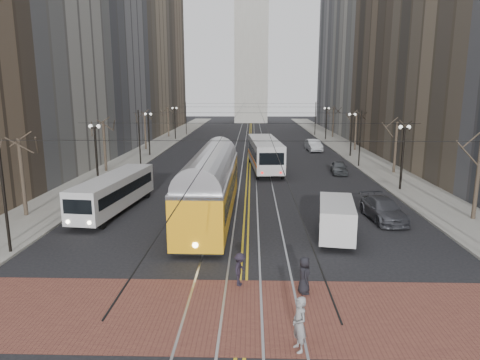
# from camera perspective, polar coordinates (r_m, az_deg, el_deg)

# --- Properties ---
(ground) EXTENTS (260.00, 260.00, 0.00)m
(ground) POSITION_cam_1_polar(r_m,az_deg,el_deg) (21.73, 0.52, -12.14)
(ground) COLOR black
(ground) RESTS_ON ground
(sidewalk_left) EXTENTS (5.00, 140.00, 0.15)m
(sidewalk_left) POSITION_cam_1_polar(r_m,az_deg,el_deg) (67.22, -11.64, 4.13)
(sidewalk_left) COLOR gray
(sidewalk_left) RESTS_ON ground
(sidewalk_right) EXTENTS (5.00, 140.00, 0.15)m
(sidewalk_right) POSITION_cam_1_polar(r_m,az_deg,el_deg) (67.05, 14.25, 3.99)
(sidewalk_right) COLOR gray
(sidewalk_right) RESTS_ON ground
(crosswalk_band) EXTENTS (25.00, 6.00, 0.01)m
(crosswalk_band) POSITION_cam_1_polar(r_m,az_deg,el_deg) (18.14, 0.26, -17.27)
(crosswalk_band) COLOR brown
(crosswalk_band) RESTS_ON ground
(streetcar_rails) EXTENTS (4.80, 130.00, 0.02)m
(streetcar_rails) POSITION_cam_1_polar(r_m,az_deg,el_deg) (65.45, 1.29, 4.10)
(streetcar_rails) COLOR gray
(streetcar_rails) RESTS_ON ground
(centre_lines) EXTENTS (0.42, 130.00, 0.01)m
(centre_lines) POSITION_cam_1_polar(r_m,az_deg,el_deg) (65.45, 1.29, 4.11)
(centre_lines) COLOR gold
(centre_lines) RESTS_ON ground
(building_left_mid) EXTENTS (16.00, 20.00, 34.00)m
(building_left_mid) POSITION_cam_1_polar(r_m,az_deg,el_deg) (71.22, -20.71, 17.72)
(building_left_mid) COLOR slate
(building_left_mid) RESTS_ON ground
(building_left_far) EXTENTS (16.00, 20.00, 40.00)m
(building_left_far) POSITION_cam_1_polar(r_m,az_deg,el_deg) (109.53, -12.63, 17.44)
(building_left_far) COLOR brown
(building_left_far) RESTS_ON ground
(building_right_mid) EXTENTS (16.00, 20.00, 34.00)m
(building_right_mid) POSITION_cam_1_polar(r_m,az_deg,el_deg) (70.95, 23.51, 17.53)
(building_right_mid) COLOR brown
(building_right_mid) RESTS_ON ground
(building_right_far) EXTENTS (16.00, 20.00, 40.00)m
(building_right_far) POSITION_cam_1_polar(r_m,az_deg,el_deg) (109.36, 15.63, 17.30)
(building_right_far) COLOR slate
(building_right_far) RESTS_ON ground
(lamp_posts) EXTENTS (27.60, 57.20, 5.60)m
(lamp_posts) POSITION_cam_1_polar(r_m,az_deg,el_deg) (48.97, 1.19, 4.78)
(lamp_posts) COLOR black
(lamp_posts) RESTS_ON ground
(street_trees) EXTENTS (31.68, 53.28, 5.60)m
(street_trees) POSITION_cam_1_polar(r_m,az_deg,el_deg) (55.43, 1.24, 5.61)
(street_trees) COLOR #382D23
(street_trees) RESTS_ON ground
(trolley_wires) EXTENTS (25.96, 120.00, 6.60)m
(trolley_wires) POSITION_cam_1_polar(r_m,az_deg,el_deg) (54.91, 1.24, 6.57)
(trolley_wires) COLOR black
(trolley_wires) RESTS_ON ground
(transit_bus) EXTENTS (3.40, 10.86, 2.67)m
(transit_bus) POSITION_cam_1_polar(r_m,az_deg,el_deg) (33.03, -16.40, -1.76)
(transit_bus) COLOR silver
(transit_bus) RESTS_ON ground
(streetcar) EXTENTS (3.12, 16.02, 3.77)m
(streetcar) POSITION_cam_1_polar(r_m,az_deg,el_deg) (30.08, -3.89, -1.53)
(streetcar) COLOR orange
(streetcar) RESTS_ON ground
(rear_bus) EXTENTS (3.83, 13.33, 3.43)m
(rear_bus) POSITION_cam_1_polar(r_m,az_deg,el_deg) (48.35, 3.31, 3.37)
(rear_bus) COLOR silver
(rear_bus) RESTS_ON ground
(cargo_van) EXTENTS (2.77, 5.42, 2.29)m
(cargo_van) POSITION_cam_1_polar(r_m,az_deg,el_deg) (26.51, 12.72, -5.31)
(cargo_van) COLOR silver
(cargo_van) RESTS_ON ground
(sedan_grey) EXTENTS (1.95, 4.08, 1.35)m
(sedan_grey) POSITION_cam_1_polar(r_m,az_deg,el_deg) (47.39, 13.05, 1.63)
(sedan_grey) COLOR #414549
(sedan_grey) RESTS_ON ground
(sedan_silver) EXTENTS (2.14, 5.30, 1.71)m
(sedan_silver) POSITION_cam_1_polar(r_m,az_deg,el_deg) (64.50, 9.79, 4.58)
(sedan_silver) COLOR #B1B5B9
(sedan_silver) RESTS_ON ground
(sedan_parked) EXTENTS (2.56, 5.34, 1.50)m
(sedan_parked) POSITION_cam_1_polar(r_m,az_deg,el_deg) (31.33, 18.55, -3.73)
(sedan_parked) COLOR #3D3F45
(sedan_parked) RESTS_ON ground
(pedestrian_a) EXTENTS (0.58, 0.85, 1.68)m
(pedestrian_a) POSITION_cam_1_polar(r_m,az_deg,el_deg) (19.51, 8.55, -12.44)
(pedestrian_a) COLOR black
(pedestrian_a) RESTS_ON crosswalk_band
(pedestrian_b) EXTENTS (0.68, 0.83, 1.97)m
(pedestrian_b) POSITION_cam_1_polar(r_m,az_deg,el_deg) (15.57, 7.92, -18.51)
(pedestrian_b) COLOR gray
(pedestrian_b) RESTS_ON crosswalk_band
(pedestrian_d) EXTENTS (0.81, 1.12, 1.56)m
(pedestrian_d) POSITION_cam_1_polar(r_m,az_deg,el_deg) (20.04, -0.01, -11.81)
(pedestrian_d) COLOR black
(pedestrian_d) RESTS_ON crosswalk_band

